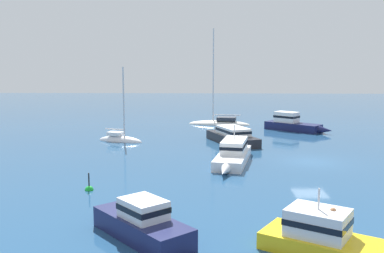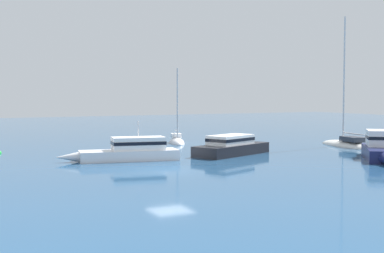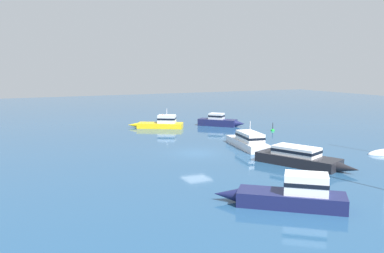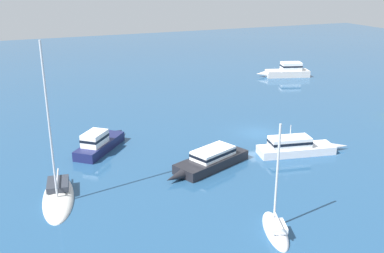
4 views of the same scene
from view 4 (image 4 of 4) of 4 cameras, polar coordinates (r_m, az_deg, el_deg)
ground_plane at (r=46.26m, az=8.45°, el=-0.88°), size 160.00×160.00×0.00m
cabin_cruiser at (r=72.36m, az=12.04°, el=6.96°), size 8.47×4.24×2.27m
cabin_cruiser_1 at (r=42.11m, az=-11.73°, el=-2.02°), size 6.11×6.86×2.06m
cabin_cruiser_2 at (r=41.59m, az=13.14°, el=-2.52°), size 8.76×3.37×2.79m
motor_cruiser at (r=37.86m, az=2.36°, el=-4.25°), size 8.58×4.89×1.55m
sailboat at (r=29.70m, az=10.62°, el=-12.86°), size 2.77×4.80×7.67m
sailboat_1 at (r=34.49m, az=-16.75°, el=-8.56°), size 3.34×7.85×12.18m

